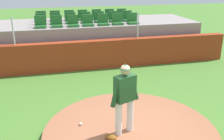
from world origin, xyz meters
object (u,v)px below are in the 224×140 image
Objects in this scene: pitcher at (125,94)px; stadium_chair_8 at (55,20)px; stadium_chair_0 at (40,24)px; stadium_chair_11 at (99,19)px; fielding_glove at (111,137)px; stadium_chair_13 at (127,18)px; stadium_chair_7 at (41,21)px; stadium_chair_3 at (88,22)px; stadium_chair_2 at (73,23)px; stadium_chair_19 at (110,16)px; stadium_chair_15 at (55,18)px; stadium_chair_16 at (70,17)px; stadium_chair_12 at (114,18)px; stadium_chair_5 at (117,21)px; stadium_chair_10 at (86,19)px; stadium_chair_17 at (83,17)px; stadium_chair_14 at (41,18)px; stadium_chair_9 at (71,20)px; stadium_chair_1 at (57,23)px; stadium_chair_4 at (103,22)px; baseball at (81,124)px; stadium_chair_6 at (133,20)px; stadium_chair_20 at (122,15)px.

stadium_chair_8 reaches higher than pitcher.
stadium_chair_0 is 1.00× the size of stadium_chair_11.
pitcher is 1.06m from fielding_glove.
stadium_chair_7 is at bearing 0.48° from stadium_chair_13.
stadium_chair_2 is at bearing 2.07° from stadium_chair_3.
stadium_chair_13 is 1.00× the size of stadium_chair_19.
stadium_chair_3 is 2.20m from stadium_chair_15.
stadium_chair_12 is at bearing 156.93° from stadium_chair_16.
stadium_chair_5 is 1.73m from stadium_chair_19.
stadium_chair_19 is (3.52, 1.72, 0.00)m from stadium_chair_0.
stadium_chair_3 is 0.86m from stadium_chair_10.
stadium_chair_17 is (0.56, 8.43, 1.55)m from fielding_glove.
stadium_chair_14 is at bearing -14.19° from stadium_chair_12.
stadium_chair_10 is at bearing 179.96° from stadium_chair_9.
stadium_chair_3 is at bearing 51.24° from stadium_chair_11.
stadium_chair_13 is (2.82, 0.01, 0.00)m from stadium_chair_9.
stadium_chair_2 is at bearing 68.95° from stadium_chair_17.
stadium_chair_1 is (0.70, 0.01, 0.00)m from stadium_chair_0.
stadium_chair_8 and stadium_chair_17 have the same top height.
stadium_chair_3 is 1.00× the size of stadium_chair_10.
stadium_chair_10 is at bearing 91.52° from stadium_chair_17.
stadium_chair_11 is at bearing -179.32° from stadium_chair_7.
stadium_chair_4 is 2.89m from stadium_chair_7.
stadium_chair_16 is at bearing -129.54° from stadium_chair_0.
stadium_chair_4 reaches higher than baseball.
stadium_chair_9 reaches higher than fielding_glove.
stadium_chair_0 is 4.21m from stadium_chair_6.
stadium_chair_3 is 1.00× the size of stadium_chair_15.
stadium_chair_7 is 4.19m from stadium_chair_13.
stadium_chair_3 is 2.23m from stadium_chair_7.
stadium_chair_5 and stadium_chair_17 have the same top height.
stadium_chair_15 is (-2.09, 0.84, 0.00)m from stadium_chair_11.
pitcher is 7.42m from stadium_chair_11.
stadium_chair_10 is 1.13m from stadium_chair_16.
stadium_chair_6 reaches higher than fielding_glove.
stadium_chair_1 is at bearing 31.24° from stadium_chair_19.
stadium_chair_10 is 0.89m from stadium_chair_17.
stadium_chair_12 is at bearing 89.59° from stadium_chair_19.
stadium_chair_2 is 1.63m from stadium_chair_11.
stadium_chair_3 is at bearing 129.14° from stadium_chair_15.
stadium_chair_3 and stadium_chair_8 have the same top height.
fielding_glove is 0.60× the size of stadium_chair_4.
stadium_chair_1 is (-1.21, 6.51, 0.59)m from pitcher.
stadium_chair_19 is 0.65m from stadium_chair_20.
stadium_chair_14 is 1.00× the size of stadium_chair_16.
stadium_chair_12 is at bearing 2.56° from stadium_chair_13.
stadium_chair_10 is (2.12, 0.83, 0.00)m from stadium_chair_0.
baseball is 7.20m from stadium_chair_11.
stadium_chair_2 and stadium_chair_20 have the same top height.
stadium_chair_9 is at bearing -16.48° from stadium_chair_6.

